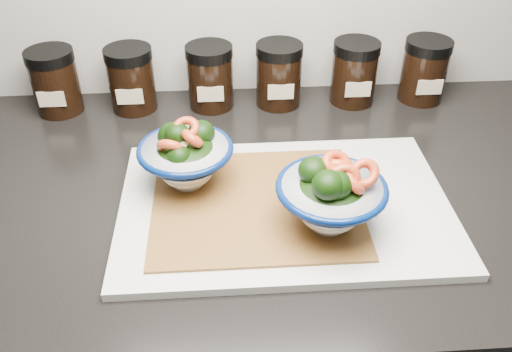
{
  "coord_description": "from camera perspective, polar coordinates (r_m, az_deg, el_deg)",
  "views": [
    {
      "loc": [
        -0.06,
        0.82,
        1.38
      ],
      "look_at": [
        -0.03,
        1.39,
        0.96
      ],
      "focal_mm": 38.0,
      "sensor_mm": 36.0,
      "label": 1
    }
  ],
  "objects": [
    {
      "name": "countertop",
      "position": [
        0.81,
        1.6,
        -1.87
      ],
      "size": [
        3.5,
        0.6,
        0.04
      ],
      "primitive_type": "cube",
      "color": "black",
      "rests_on": "cabinet"
    },
    {
      "name": "cutting_board",
      "position": [
        0.75,
        3.03,
        -3.13
      ],
      "size": [
        0.45,
        0.3,
        0.01
      ],
      "primitive_type": "cube",
      "color": "silver",
      "rests_on": "countertop"
    },
    {
      "name": "bamboo_mat",
      "position": [
        0.74,
        -0.0,
        -2.87
      ],
      "size": [
        0.28,
        0.24,
        0.0
      ],
      "primitive_type": "cube",
      "color": "#9C652F",
      "rests_on": "cutting_board"
    },
    {
      "name": "bowl_left",
      "position": [
        0.75,
        -7.46,
        2.06
      ],
      "size": [
        0.13,
        0.13,
        0.1
      ],
      "rotation": [
        0.0,
        0.0,
        0.04
      ],
      "color": "white",
      "rests_on": "bamboo_mat"
    },
    {
      "name": "bowl_right",
      "position": [
        0.68,
        7.9,
        -2.09
      ],
      "size": [
        0.14,
        0.14,
        0.11
      ],
      "rotation": [
        0.0,
        0.0,
        0.33
      ],
      "color": "white",
      "rests_on": "bamboo_mat"
    },
    {
      "name": "spice_jar_a",
      "position": [
        1.01,
        -20.41,
        9.33
      ],
      "size": [
        0.08,
        0.08,
        0.11
      ],
      "color": "black",
      "rests_on": "countertop"
    },
    {
      "name": "spice_jar_b",
      "position": [
        0.98,
        -12.99,
        9.92
      ],
      "size": [
        0.08,
        0.08,
        0.11
      ],
      "color": "black",
      "rests_on": "countertop"
    },
    {
      "name": "spice_jar_c",
      "position": [
        0.97,
        -4.84,
        10.39
      ],
      "size": [
        0.08,
        0.08,
        0.11
      ],
      "color": "black",
      "rests_on": "countertop"
    },
    {
      "name": "spice_jar_d",
      "position": [
        0.97,
        2.41,
        10.63
      ],
      "size": [
        0.08,
        0.08,
        0.11
      ],
      "color": "black",
      "rests_on": "countertop"
    },
    {
      "name": "spice_jar_e",
      "position": [
        1.0,
        10.31,
        10.7
      ],
      "size": [
        0.08,
        0.08,
        0.11
      ],
      "color": "black",
      "rests_on": "countertop"
    },
    {
      "name": "spice_jar_f",
      "position": [
        1.03,
        17.29,
        10.59
      ],
      "size": [
        0.08,
        0.08,
        0.11
      ],
      "color": "black",
      "rests_on": "countertop"
    }
  ]
}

